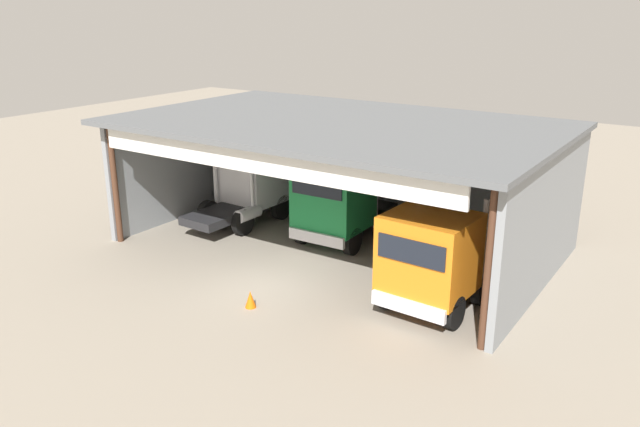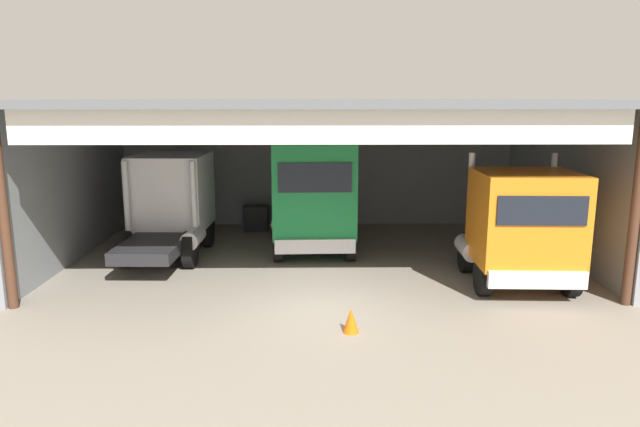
# 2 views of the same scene
# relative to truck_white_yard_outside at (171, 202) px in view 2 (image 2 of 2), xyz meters

# --- Properties ---
(ground_plane) EXTENTS (80.00, 80.00, 0.00)m
(ground_plane) POSITION_rel_truck_white_yard_outside_xyz_m (4.92, -5.25, -1.74)
(ground_plane) COLOR gray
(ground_plane) RESTS_ON ground
(workshop_shed) EXTENTS (16.42, 10.51, 5.06)m
(workshop_shed) POSITION_rel_truck_white_yard_outside_xyz_m (4.92, 0.48, 1.85)
(workshop_shed) COLOR gray
(workshop_shed) RESTS_ON ground
(truck_white_yard_outside) EXTENTS (2.54, 5.35, 3.27)m
(truck_white_yard_outside) POSITION_rel_truck_white_yard_outside_xyz_m (0.00, 0.00, 0.00)
(truck_white_yard_outside) COLOR white
(truck_white_yard_outside) RESTS_ON ground
(truck_green_left_bay) EXTENTS (2.83, 5.28, 3.75)m
(truck_green_left_bay) POSITION_rel_truck_white_yard_outside_xyz_m (4.70, -0.32, 0.22)
(truck_green_left_bay) COLOR #197F3D
(truck_green_left_bay) RESTS_ON ground
(truck_orange_center_bay) EXTENTS (2.78, 4.41, 3.59)m
(truck_orange_center_bay) POSITION_rel_truck_white_yard_outside_xyz_m (10.31, -3.69, -0.01)
(truck_orange_center_bay) COLOR orange
(truck_orange_center_bay) RESTS_ON ground
(oil_drum) EXTENTS (0.58, 0.58, 0.91)m
(oil_drum) POSITION_rel_truck_white_yard_outside_xyz_m (2.23, 3.49, -1.28)
(oil_drum) COLOR #194CB2
(oil_drum) RESTS_ON ground
(tool_cart) EXTENTS (0.90, 0.60, 1.00)m
(tool_cart) POSITION_rel_truck_white_yard_outside_xyz_m (2.49, 3.20, -1.24)
(tool_cart) COLOR black
(tool_cart) RESTS_ON ground
(traffic_cone) EXTENTS (0.36, 0.36, 0.56)m
(traffic_cone) POSITION_rel_truck_white_yard_outside_xyz_m (5.53, -6.76, -1.46)
(traffic_cone) COLOR orange
(traffic_cone) RESTS_ON ground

